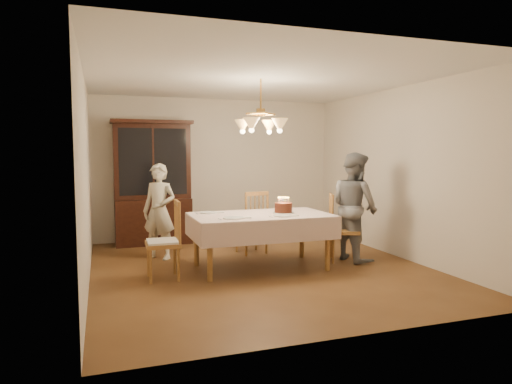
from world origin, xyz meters
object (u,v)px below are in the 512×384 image
object	(u,v)px
birthday_cake	(283,208)
china_hutch	(153,185)
chair_far_side	(252,226)
dining_table	(261,220)
elderly_woman	(159,211)

from	to	relation	value
birthday_cake	china_hutch	bearing A→B (deg)	124.43
chair_far_side	dining_table	bearing A→B (deg)	-100.92
birthday_cake	dining_table	bearing A→B (deg)	178.03
dining_table	chair_far_side	size ratio (longest dim) A/B	1.90
dining_table	birthday_cake	size ratio (longest dim) A/B	6.33
dining_table	birthday_cake	distance (m)	0.36
elderly_woman	birthday_cake	world-z (taller)	elderly_woman
dining_table	chair_far_side	world-z (taller)	chair_far_side
dining_table	elderly_woman	size ratio (longest dim) A/B	1.31
chair_far_side	birthday_cake	xyz separation A→B (m)	(0.15, -0.96, 0.39)
chair_far_side	birthday_cake	size ratio (longest dim) A/B	3.33
dining_table	china_hutch	world-z (taller)	china_hutch
china_hutch	birthday_cake	size ratio (longest dim) A/B	7.20
dining_table	elderly_woman	world-z (taller)	elderly_woman
china_hutch	chair_far_side	bearing A→B (deg)	-42.86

